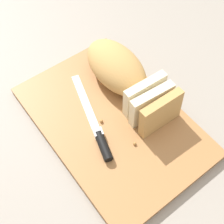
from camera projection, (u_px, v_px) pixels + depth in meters
name	position (u px, v px, depth m)	size (l,w,h in m)	color
ground_plane	(112.00, 123.00, 0.73)	(3.00, 3.00, 0.00)	gray
cutting_board	(112.00, 121.00, 0.72)	(0.45, 0.30, 0.02)	#9E6B3D
bread_loaf	(124.00, 75.00, 0.73)	(0.28, 0.12, 0.09)	tan
bread_knife	(99.00, 134.00, 0.68)	(0.25, 0.09, 0.02)	silver
crumb_near_knife	(123.00, 112.00, 0.72)	(0.01, 0.01, 0.01)	#A8753D
crumb_near_loaf	(101.00, 121.00, 0.70)	(0.01, 0.01, 0.01)	#A8753D
crumb_stray_left	(133.00, 108.00, 0.72)	(0.01, 0.01, 0.01)	#A8753D
crumb_stray_right	(134.00, 144.00, 0.67)	(0.01, 0.01, 0.01)	#A8753D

